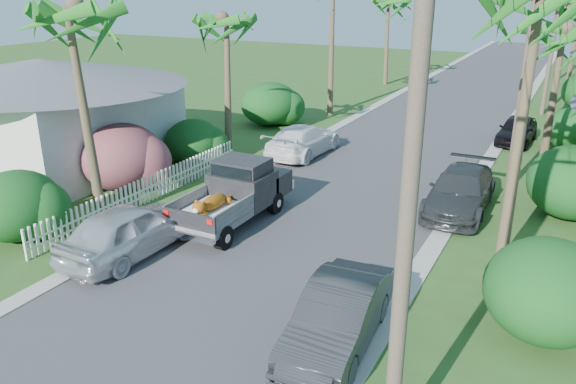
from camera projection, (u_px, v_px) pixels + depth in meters
The scene contains 27 objects.
ground at pixel (195, 313), 13.78m from camera, with size 120.00×120.00×0.00m, color #34501E.
road at pixel (439, 115), 34.53m from camera, with size 8.00×100.00×0.02m, color #38383A.
curb_left at pixel (372, 108), 36.39m from camera, with size 0.60×100.00×0.06m, color #A5A39E.
curb_right at pixel (513, 122), 32.65m from camera, with size 0.60×100.00×0.06m, color #A5A39E.
pickup_truck at pixel (238, 191), 18.96m from camera, with size 1.98×5.12×2.06m.
parked_car_rn at pixel (338, 317), 12.34m from camera, with size 1.50×4.30×1.42m, color #27292B.
parked_car_rm at pixel (460, 191), 19.78m from camera, with size 2.00×4.93×1.43m, color #2F3235.
parked_car_rf at pixel (517, 130), 28.23m from camera, with size 1.58×3.93×1.34m, color black.
parked_car_ln at pixel (130, 230), 16.52m from camera, with size 1.87×4.64×1.58m, color silver.
parked_car_lf at pixel (303, 140), 26.20m from camera, with size 2.01×4.95×1.44m, color white.
palm_l_a at pixel (71, 8), 16.54m from camera, with size 4.40×4.40×8.20m.
palm_l_b at pixel (225, 19), 24.55m from camera, with size 4.40×4.40×7.40m.
palm_l_d at pixel (389, 0), 42.58m from camera, with size 4.40×4.40×7.70m.
palm_r_b at pixel (564, 30), 21.28m from camera, with size 4.40×4.40×7.20m.
shrub_l_a at pixel (16, 206), 17.48m from camera, with size 2.60×2.86×2.20m, color #124117.
shrub_l_b at pixel (122, 157), 21.69m from camera, with size 3.00×3.30×2.60m, color #C61C67.
shrub_l_c at pixel (193, 141), 24.94m from camera, with size 2.40×2.64×2.00m, color #124117.
shrub_l_d at pixel (270, 104), 31.78m from camera, with size 3.20×3.52×2.40m, color #124117.
shrub_r_a at pixel (548, 290), 12.56m from camera, with size 2.80×3.08×2.30m, color #124117.
shrub_r_b at pixel (573, 182), 19.08m from camera, with size 3.00×3.30×2.50m, color #124117.
shrub_r_c at pixel (573, 130), 26.76m from camera, with size 2.60×2.86×2.10m, color #124117.
picket_fence at pixel (151, 188), 20.77m from camera, with size 0.10×11.00×1.00m, color white.
house_left at pixel (46, 117), 24.49m from camera, with size 9.00×8.00×4.60m.
utility_pole_a at pixel (408, 206), 8.08m from camera, with size 1.60×0.26×9.00m.
utility_pole_b at pixel (525, 71), 20.53m from camera, with size 1.60×0.26×9.00m.
utility_pole_c at pixel (554, 38), 32.98m from camera, with size 1.60×0.26×9.00m.
utility_pole_d at pixel (567, 23), 45.44m from camera, with size 1.60×0.26×9.00m.
Camera 1 is at (7.54, -9.45, 7.60)m, focal length 35.00 mm.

